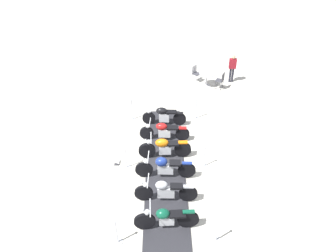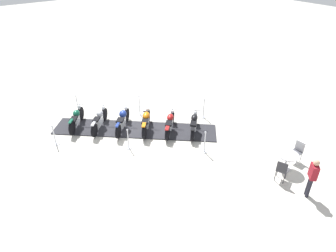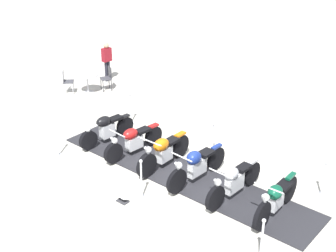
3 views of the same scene
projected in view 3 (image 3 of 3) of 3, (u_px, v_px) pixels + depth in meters
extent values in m
plane|color=beige|center=(180.00, 174.00, 12.75)|extent=(80.00, 80.00, 0.00)
cube|color=#28282D|center=(180.00, 173.00, 12.74)|extent=(6.51, 7.04, 0.04)
cylinder|color=black|center=(88.00, 140.00, 13.86)|extent=(0.52, 0.53, 0.61)
cylinder|color=black|center=(125.00, 126.00, 14.78)|extent=(0.52, 0.53, 0.61)
cube|color=silver|center=(107.00, 130.00, 14.28)|extent=(0.49, 0.50, 0.43)
ellipsoid|color=black|center=(104.00, 121.00, 14.06)|extent=(0.59, 0.59, 0.32)
cube|color=black|center=(115.00, 118.00, 14.37)|extent=(0.54, 0.55, 0.08)
cube|color=black|center=(125.00, 116.00, 14.64)|extent=(0.35, 0.35, 0.06)
cylinder|color=silver|center=(89.00, 132.00, 13.78)|extent=(0.21, 0.21, 0.52)
cylinder|color=silver|center=(90.00, 122.00, 13.68)|extent=(0.55, 0.53, 0.04)
sphere|color=silver|center=(88.00, 129.00, 13.70)|extent=(0.18, 0.18, 0.18)
cylinder|color=black|center=(113.00, 153.00, 13.12)|extent=(0.52, 0.53, 0.61)
cylinder|color=black|center=(154.00, 135.00, 14.14)|extent=(0.52, 0.53, 0.61)
cube|color=silver|center=(134.00, 142.00, 13.61)|extent=(0.54, 0.55, 0.38)
ellipsoid|color=#AD1919|center=(130.00, 134.00, 13.38)|extent=(0.58, 0.58, 0.32)
cube|color=black|center=(143.00, 130.00, 13.71)|extent=(0.54, 0.54, 0.08)
cube|color=#AD1919|center=(153.00, 126.00, 13.99)|extent=(0.35, 0.36, 0.06)
cylinder|color=silver|center=(115.00, 144.00, 13.06)|extent=(0.26, 0.27, 0.52)
cylinder|color=silver|center=(117.00, 133.00, 12.98)|extent=(0.52, 0.51, 0.04)
sphere|color=silver|center=(115.00, 141.00, 13.00)|extent=(0.18, 0.18, 0.18)
cylinder|color=black|center=(147.00, 165.00, 12.42)|extent=(0.62, 0.56, 0.69)
cylinder|color=black|center=(180.00, 146.00, 13.44)|extent=(0.62, 0.56, 0.69)
cube|color=silver|center=(164.00, 154.00, 12.91)|extent=(0.54, 0.51, 0.39)
ellipsoid|color=#D16B0F|center=(161.00, 145.00, 12.68)|extent=(0.63, 0.61, 0.34)
cube|color=black|center=(171.00, 141.00, 13.02)|extent=(0.55, 0.53, 0.08)
cube|color=#D16B0F|center=(180.00, 134.00, 13.28)|extent=(0.40, 0.37, 0.06)
cylinder|color=silver|center=(149.00, 155.00, 12.35)|extent=(0.30, 0.27, 0.59)
cylinder|color=silver|center=(151.00, 142.00, 12.26)|extent=(0.51, 0.58, 0.04)
sphere|color=silver|center=(148.00, 150.00, 12.28)|extent=(0.18, 0.18, 0.18)
cylinder|color=black|center=(177.00, 181.00, 11.71)|extent=(0.56, 0.55, 0.68)
cylinder|color=black|center=(216.00, 158.00, 12.78)|extent=(0.56, 0.55, 0.68)
cube|color=silver|center=(197.00, 168.00, 12.22)|extent=(0.55, 0.55, 0.42)
ellipsoid|color=navy|center=(194.00, 158.00, 11.97)|extent=(0.57, 0.57, 0.36)
cube|color=black|center=(206.00, 153.00, 12.32)|extent=(0.53, 0.53, 0.08)
cube|color=navy|center=(217.00, 147.00, 12.62)|extent=(0.35, 0.35, 0.06)
cylinder|color=silver|center=(179.00, 170.00, 11.64)|extent=(0.28, 0.28, 0.57)
cylinder|color=silver|center=(182.00, 157.00, 11.55)|extent=(0.51, 0.52, 0.04)
sphere|color=silver|center=(179.00, 165.00, 11.57)|extent=(0.18, 0.18, 0.18)
cylinder|color=black|center=(215.00, 198.00, 11.05)|extent=(0.55, 0.54, 0.66)
cylinder|color=black|center=(252.00, 173.00, 12.08)|extent=(0.55, 0.54, 0.66)
cube|color=silver|center=(234.00, 183.00, 11.53)|extent=(0.56, 0.56, 0.43)
ellipsoid|color=#B7BAC1|center=(232.00, 174.00, 11.29)|extent=(0.52, 0.52, 0.30)
cube|color=black|center=(243.00, 167.00, 11.65)|extent=(0.50, 0.50, 0.08)
cube|color=#B7BAC1|center=(253.00, 162.00, 11.93)|extent=(0.35, 0.35, 0.06)
cylinder|color=silver|center=(218.00, 187.00, 10.98)|extent=(0.28, 0.28, 0.56)
cylinder|color=silver|center=(221.00, 173.00, 10.90)|extent=(0.51, 0.52, 0.04)
sphere|color=silver|center=(218.00, 182.00, 10.92)|extent=(0.18, 0.18, 0.18)
cylinder|color=black|center=(262.00, 216.00, 10.37)|extent=(0.60, 0.53, 0.70)
cylinder|color=black|center=(289.00, 189.00, 11.36)|extent=(0.60, 0.53, 0.70)
cube|color=silver|center=(276.00, 201.00, 10.86)|extent=(0.49, 0.45, 0.36)
ellipsoid|color=#0F5138|center=(275.00, 192.00, 10.64)|extent=(0.55, 0.54, 0.33)
cube|color=black|center=(284.00, 185.00, 10.99)|extent=(0.59, 0.56, 0.08)
cube|color=#0F5138|center=(291.00, 176.00, 11.20)|extent=(0.37, 0.34, 0.06)
cylinder|color=silver|center=(265.00, 203.00, 10.31)|extent=(0.31, 0.28, 0.59)
cylinder|color=silver|center=(269.00, 188.00, 10.23)|extent=(0.49, 0.57, 0.04)
sphere|color=silver|center=(266.00, 197.00, 10.24)|extent=(0.18, 0.18, 0.18)
cylinder|color=silver|center=(212.00, 153.00, 13.81)|extent=(0.31, 0.31, 0.03)
cylinder|color=silver|center=(213.00, 139.00, 13.61)|extent=(0.05, 0.05, 0.92)
sphere|color=silver|center=(214.00, 124.00, 13.39)|extent=(0.09, 0.09, 0.09)
cylinder|color=silver|center=(142.00, 198.00, 11.69)|extent=(0.35, 0.35, 0.03)
cylinder|color=silver|center=(141.00, 180.00, 11.46)|extent=(0.05, 0.05, 1.03)
sphere|color=silver|center=(141.00, 161.00, 11.22)|extent=(0.09, 0.09, 0.09)
cylinder|color=silver|center=(321.00, 195.00, 11.80)|extent=(0.33, 0.33, 0.03)
cylinder|color=silver|center=(324.00, 180.00, 11.60)|extent=(0.05, 0.05, 0.91)
sphere|color=silver|center=(326.00, 163.00, 11.39)|extent=(0.09, 0.09, 0.09)
cylinder|color=silver|center=(262.00, 240.00, 9.48)|extent=(0.05, 0.05, 0.93)
sphere|color=silver|center=(264.00, 221.00, 9.26)|extent=(0.09, 0.09, 0.09)
cylinder|color=silver|center=(131.00, 122.00, 15.81)|extent=(0.28, 0.28, 0.03)
cylinder|color=silver|center=(131.00, 109.00, 15.60)|extent=(0.05, 0.05, 0.98)
sphere|color=silver|center=(130.00, 94.00, 15.37)|extent=(0.09, 0.09, 0.09)
cylinder|color=silver|center=(58.00, 155.00, 13.69)|extent=(0.29, 0.29, 0.03)
cylinder|color=silver|center=(57.00, 140.00, 13.47)|extent=(0.05, 0.05, 1.00)
sphere|color=silver|center=(55.00, 124.00, 13.24)|extent=(0.09, 0.09, 0.09)
cube|color=#333338|center=(123.00, 201.00, 11.55)|extent=(0.36, 0.36, 0.02)
cube|color=white|center=(123.00, 197.00, 11.50)|extent=(0.35, 0.35, 0.13)
cylinder|color=#B7B7BC|center=(88.00, 92.00, 18.37)|extent=(0.48, 0.48, 0.02)
cylinder|color=#B7B7BC|center=(88.00, 84.00, 18.22)|extent=(0.07, 0.07, 0.70)
cylinder|color=#B7B7BC|center=(87.00, 75.00, 18.06)|extent=(0.87, 0.87, 0.03)
cylinder|color=#B7B7BC|center=(74.00, 86.00, 18.38)|extent=(0.03, 0.03, 0.47)
cylinder|color=#B7B7BC|center=(73.00, 89.00, 18.08)|extent=(0.03, 0.03, 0.47)
cylinder|color=#B7B7BC|center=(65.00, 86.00, 18.36)|extent=(0.03, 0.03, 0.47)
cylinder|color=#B7B7BC|center=(64.00, 89.00, 18.05)|extent=(0.03, 0.03, 0.47)
cube|color=#3F3F47|center=(68.00, 82.00, 18.11)|extent=(0.42, 0.42, 0.04)
cube|color=#B7B7BC|center=(63.00, 76.00, 17.99)|extent=(0.40, 0.05, 0.44)
cylinder|color=#2D2D33|center=(103.00, 86.00, 18.33)|extent=(0.03, 0.03, 0.48)
cylinder|color=#2D2D33|center=(101.00, 84.00, 18.62)|extent=(0.03, 0.03, 0.48)
cylinder|color=#2D2D33|center=(111.00, 85.00, 18.45)|extent=(0.03, 0.03, 0.48)
cylinder|color=#2D2D33|center=(109.00, 83.00, 18.73)|extent=(0.03, 0.03, 0.48)
cube|color=#3F3F47|center=(106.00, 78.00, 18.42)|extent=(0.52, 0.52, 0.04)
cube|color=#2D2D33|center=(110.00, 72.00, 18.38)|extent=(0.38, 0.17, 0.44)
cylinder|color=#23232D|center=(109.00, 71.00, 19.50)|extent=(0.12, 0.12, 0.87)
cylinder|color=#23232D|center=(106.00, 71.00, 19.41)|extent=(0.12, 0.12, 0.87)
cube|color=maroon|center=(107.00, 55.00, 19.15)|extent=(0.44, 0.44, 0.56)
sphere|color=tan|center=(106.00, 45.00, 18.98)|extent=(0.22, 0.22, 0.22)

